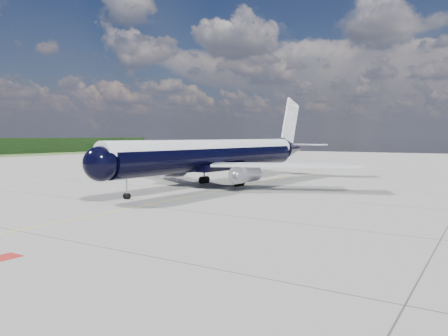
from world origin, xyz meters
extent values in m
plane|color=gray|center=(0.00, 30.00, 0.00)|extent=(320.00, 320.00, 0.00)
cube|color=yellow|center=(0.00, 25.00, 0.00)|extent=(0.16, 160.00, 0.01)
cube|color=maroon|center=(6.80, -10.00, 0.00)|extent=(1.60, 1.60, 0.01)
cylinder|color=black|center=(-3.90, 30.91, 4.58)|extent=(7.03, 41.67, 4.15)
sphere|color=black|center=(-5.42, 9.14, 4.58)|extent=(4.43, 4.43, 4.15)
cone|color=black|center=(-2.11, 56.50, 5.24)|extent=(4.67, 7.91, 4.15)
cylinder|color=white|center=(-3.90, 30.91, 5.62)|extent=(6.27, 43.78, 3.24)
cube|color=black|center=(-5.43, 8.92, 5.19)|extent=(2.70, 1.49, 0.60)
cube|color=white|center=(-15.22, 33.35, 3.60)|extent=(20.67, 15.74, 0.35)
cube|color=white|center=(7.65, 31.75, 3.60)|extent=(21.37, 13.51, 0.35)
cube|color=black|center=(-3.90, 30.91, 3.06)|extent=(5.34, 11.21, 1.09)
cylinder|color=#B8B8C0|center=(-11.13, 29.23, 2.35)|extent=(2.79, 5.18, 2.45)
cylinder|color=#B8B8C0|center=(3.03, 28.24, 2.35)|extent=(2.79, 5.18, 2.45)
sphere|color=gray|center=(-11.29, 26.94, 2.35)|extent=(1.28, 1.28, 1.20)
sphere|color=gray|center=(2.87, 25.95, 2.35)|extent=(1.28, 1.28, 1.20)
cube|color=white|center=(-11.11, 29.45, 3.17)|extent=(0.48, 3.50, 1.20)
cube|color=white|center=(3.04, 28.46, 3.17)|extent=(0.48, 3.50, 1.20)
cube|color=white|center=(-2.15, 55.96, 10.81)|extent=(0.83, 6.93, 9.31)
cube|color=white|center=(-2.11, 56.50, 6.11)|extent=(14.40, 4.47, 0.24)
cylinder|color=gray|center=(-5.15, 12.95, 1.36)|extent=(0.21, 0.21, 2.29)
cylinder|color=black|center=(-5.37, 12.96, 0.38)|extent=(0.25, 0.78, 0.76)
cylinder|color=black|center=(-4.94, 12.93, 0.38)|extent=(0.25, 0.78, 0.76)
cylinder|color=gray|center=(-7.27, 32.79, 1.47)|extent=(0.30, 0.30, 2.07)
cylinder|color=gray|center=(-0.30, 32.30, 1.47)|extent=(0.30, 0.30, 2.07)
cylinder|color=black|center=(-7.31, 32.19, 0.60)|extent=(0.57, 1.23, 1.20)
cylinder|color=black|center=(-7.23, 33.39, 0.60)|extent=(0.57, 1.23, 1.20)
cylinder|color=black|center=(-0.34, 31.70, 0.60)|extent=(0.57, 1.23, 1.20)
cylinder|color=black|center=(-0.26, 32.90, 0.60)|extent=(0.57, 1.23, 1.20)
camera|label=1|loc=(33.29, -25.93, 7.75)|focal=35.00mm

